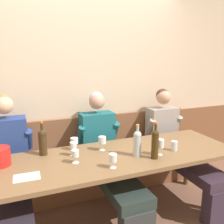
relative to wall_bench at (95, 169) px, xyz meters
The scene contains 18 objects.
room_wall_back 1.15m from the wall_bench, 90.00° to the left, with size 6.80×0.08×2.80m, color beige.
wood_wainscot_panel 0.27m from the wall_bench, 90.00° to the left, with size 6.80×0.03×0.91m, color brown.
wall_bench is the anchor object (origin of this frame).
dining_table 0.79m from the wall_bench, 90.00° to the right, with size 2.51×0.84×0.74m.
person_center_left_seat 1.11m from the wall_bench, 160.61° to the right, with size 0.52×1.27×1.32m.
person_left_seat 0.50m from the wall_bench, 85.55° to the right, with size 0.51×1.27×1.28m.
person_right_seat 1.09m from the wall_bench, 20.55° to the right, with size 0.50×1.27×1.27m.
wine_bottle_amber_mid 1.13m from the wall_bench, 70.68° to the right, with size 0.07×0.07×0.36m.
wine_bottle_green_tall 0.99m from the wall_bench, 148.52° to the right, with size 0.08×0.08×0.35m.
wine_bottle_clear_water 1.00m from the wall_bench, 76.52° to the right, with size 0.08×0.08×0.32m.
wine_glass_mid_left 1.10m from the wall_bench, 64.46° to the right, with size 0.08×0.08×0.16m.
wine_glass_center_front 0.99m from the wall_bench, 120.15° to the right, with size 0.07×0.07×0.13m.
wine_glass_mid_right 0.77m from the wall_bench, 99.12° to the right, with size 0.08×0.08×0.15m.
wine_glass_right_end 0.88m from the wall_bench, 125.92° to the right, with size 0.06×0.06×0.14m.
wine_glass_by_bottle 1.10m from the wall_bench, 98.20° to the right, with size 0.07×0.07×0.13m.
wine_glass_left_end 0.77m from the wall_bench, 131.32° to the right, with size 0.08×0.08×0.13m.
water_tumbler_right 1.13m from the wall_bench, 52.63° to the right, with size 0.07×0.07×0.10m, color silver.
tasting_sheet_left_guest 1.28m from the wall_bench, 135.49° to the right, with size 0.21×0.15×0.00m, color white.
Camera 1 is at (-0.90, -1.98, 1.72)m, focal length 39.83 mm.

